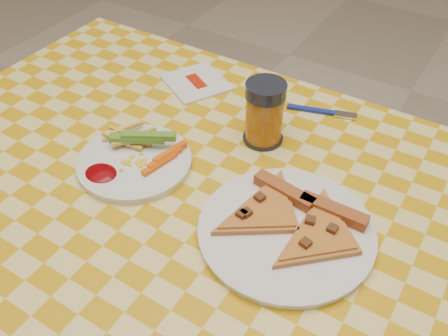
% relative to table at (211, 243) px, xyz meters
% --- Properties ---
extents(table, '(1.28, 0.88, 0.76)m').
position_rel_table_xyz_m(table, '(0.00, 0.00, 0.00)').
color(table, white).
rests_on(table, ground).
extents(plate_left, '(0.22, 0.22, 0.01)m').
position_rel_table_xyz_m(plate_left, '(-0.18, 0.03, 0.08)').
color(plate_left, white).
rests_on(plate_left, table).
extents(plate_right, '(0.34, 0.34, 0.01)m').
position_rel_table_xyz_m(plate_right, '(0.12, 0.03, 0.08)').
color(plate_right, white).
rests_on(plate_right, table).
extents(fries_veggies, '(0.18, 0.16, 0.04)m').
position_rel_table_xyz_m(fries_veggies, '(-0.19, 0.04, 0.10)').
color(fries_veggies, '#E8C84A').
rests_on(fries_veggies, plate_left).
extents(pizza_slices, '(0.24, 0.23, 0.02)m').
position_rel_table_xyz_m(pizza_slices, '(0.13, 0.04, 0.09)').
color(pizza_slices, '#CB813E').
rests_on(pizza_slices, plate_right).
extents(drink_glass, '(0.08, 0.08, 0.12)m').
position_rel_table_xyz_m(drink_glass, '(-0.02, 0.21, 0.13)').
color(drink_glass, black).
rests_on(drink_glass, table).
extents(napkin, '(0.17, 0.17, 0.01)m').
position_rel_table_xyz_m(napkin, '(-0.24, 0.31, 0.08)').
color(napkin, silver).
rests_on(napkin, table).
extents(fork, '(0.14, 0.06, 0.01)m').
position_rel_table_xyz_m(fork, '(0.04, 0.35, 0.08)').
color(fork, navy).
rests_on(fork, table).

